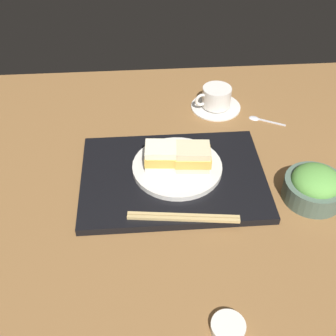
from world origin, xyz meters
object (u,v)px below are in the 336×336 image
(sandwich_plate, at_px, (177,167))
(sandwich_near, at_px, (162,156))
(chopsticks_pair, at_px, (183,217))
(small_sauce_dish, at_px, (228,327))
(sandwich_far, at_px, (193,157))
(coffee_cup, at_px, (216,99))
(salad_bowl, at_px, (315,186))
(teaspoon, at_px, (259,119))

(sandwich_plate, distance_m, sandwich_near, 0.05)
(chopsticks_pair, height_order, small_sauce_dish, chopsticks_pair)
(sandwich_plate, bearing_deg, small_sauce_dish, -82.48)
(sandwich_far, distance_m, small_sauce_dish, 0.37)
(coffee_cup, bearing_deg, salad_bowl, -66.61)
(salad_bowl, xyz_separation_m, chopsticks_pair, (-0.28, -0.06, -0.01))
(sandwich_near, bearing_deg, sandwich_plate, -7.22)
(salad_bowl, bearing_deg, sandwich_plate, 162.00)
(sandwich_plate, xyz_separation_m, teaspoon, (0.24, 0.20, -0.02))
(sandwich_near, bearing_deg, chopsticks_pair, -77.75)
(sandwich_plate, distance_m, teaspoon, 0.31)
(sandwich_far, height_order, teaspoon, sandwich_far)
(sandwich_plate, xyz_separation_m, salad_bowl, (0.28, -0.09, 0.01))
(sandwich_plate, height_order, sandwich_near, sandwich_near)
(sandwich_near, relative_size, sandwich_far, 0.96)
(teaspoon, bearing_deg, salad_bowl, -80.81)
(chopsticks_pair, distance_m, small_sauce_dish, 0.23)
(coffee_cup, bearing_deg, chopsticks_pair, -107.61)
(coffee_cup, bearing_deg, sandwich_near, -122.23)
(sandwich_plate, relative_size, sandwich_far, 2.42)
(salad_bowl, height_order, small_sauce_dish, salad_bowl)
(chopsticks_pair, bearing_deg, sandwich_far, 76.48)
(sandwich_far, relative_size, chopsticks_pair, 0.37)
(teaspoon, bearing_deg, sandwich_near, -144.41)
(sandwich_near, relative_size, chopsticks_pair, 0.35)
(sandwich_near, distance_m, small_sauce_dish, 0.39)
(small_sauce_dish, xyz_separation_m, teaspoon, (0.19, 0.57, -0.00))
(sandwich_near, relative_size, teaspoon, 0.86)
(sandwich_near, bearing_deg, sandwich_far, -7.22)
(sandwich_far, xyz_separation_m, chopsticks_pair, (-0.03, -0.14, -0.03))
(salad_bowl, bearing_deg, teaspoon, 99.19)
(salad_bowl, bearing_deg, coffee_cup, 113.39)
(salad_bowl, distance_m, chopsticks_pair, 0.29)
(sandwich_far, height_order, salad_bowl, sandwich_far)
(sandwich_plate, distance_m, coffee_cup, 0.29)
(sandwich_far, xyz_separation_m, small_sauce_dish, (0.02, -0.37, -0.05))
(sandwich_far, bearing_deg, salad_bowl, -19.37)
(sandwich_far, distance_m, teaspoon, 0.29)
(sandwich_far, height_order, chopsticks_pair, sandwich_far)
(sandwich_plate, height_order, teaspoon, sandwich_plate)
(salad_bowl, relative_size, small_sauce_dish, 2.23)
(salad_bowl, distance_m, small_sauce_dish, 0.37)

